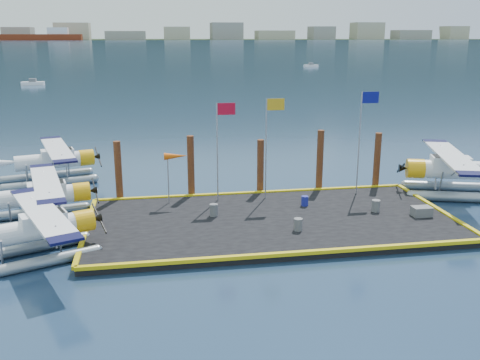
# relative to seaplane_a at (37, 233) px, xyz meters

# --- Properties ---
(ground) EXTENTS (4000.00, 4000.00, 0.00)m
(ground) POSITION_rel_seaplane_a_xyz_m (11.90, 2.77, -1.37)
(ground) COLOR #182E49
(ground) RESTS_ON ground
(dock) EXTENTS (20.00, 10.00, 0.40)m
(dock) POSITION_rel_seaplane_a_xyz_m (11.90, 2.77, -1.17)
(dock) COLOR black
(dock) RESTS_ON ground
(dock_bumpers) EXTENTS (20.25, 10.25, 0.18)m
(dock_bumpers) POSITION_rel_seaplane_a_xyz_m (11.90, 2.77, -0.88)
(dock_bumpers) COLOR gold
(dock_bumpers) RESTS_ON dock
(far_backdrop) EXTENTS (3050.00, 2050.00, 810.00)m
(far_backdrop) POSITION_rel_seaplane_a_xyz_m (251.81, 1740.29, 8.08)
(far_backdrop) COLOR black
(far_backdrop) RESTS_ON ground
(seaplane_a) EXTENTS (8.18, 8.63, 3.14)m
(seaplane_a) POSITION_rel_seaplane_a_xyz_m (0.00, 0.00, 0.00)
(seaplane_a) COLOR #8D949A
(seaplane_a) RESTS_ON ground
(seaplane_b) EXTENTS (8.20, 8.88, 3.15)m
(seaplane_b) POSITION_rel_seaplane_a_xyz_m (-0.79, 5.46, 0.01)
(seaplane_b) COLOR #8D949A
(seaplane_b) RESTS_ON ground
(seaplane_c) EXTENTS (8.78, 9.46, 3.37)m
(seaplane_c) POSITION_rel_seaplane_a_xyz_m (-1.50, 13.92, 0.10)
(seaplane_c) COLOR #8D949A
(seaplane_c) RESTS_ON ground
(seaplane_d) EXTENTS (9.70, 10.40, 3.71)m
(seaplane_d) POSITION_rel_seaplane_a_xyz_m (25.01, 6.09, 0.25)
(seaplane_d) COLOR #8D949A
(seaplane_d) RESTS_ON ground
(drum_0) EXTENTS (0.48, 0.48, 0.68)m
(drum_0) POSITION_rel_seaplane_a_xyz_m (8.81, 3.74, -0.63)
(drum_0) COLOR #595A5E
(drum_0) RESTS_ON dock
(drum_1) EXTENTS (0.46, 0.46, 0.65)m
(drum_1) POSITION_rel_seaplane_a_xyz_m (12.87, 0.70, -0.64)
(drum_1) COLOR #595A5E
(drum_1) RESTS_ON dock
(drum_2) EXTENTS (0.48, 0.48, 0.68)m
(drum_2) POSITION_rel_seaplane_a_xyz_m (18.14, 2.93, -0.63)
(drum_2) COLOR #595A5E
(drum_2) RESTS_ON dock
(drum_5) EXTENTS (0.42, 0.42, 0.59)m
(drum_5) POSITION_rel_seaplane_a_xyz_m (14.40, 4.67, -0.67)
(drum_5) COLOR navy
(drum_5) RESTS_ON dock
(crate) EXTENTS (1.07, 0.71, 0.53)m
(crate) POSITION_rel_seaplane_a_xyz_m (20.37, 1.76, -0.70)
(crate) COLOR #595A5E
(crate) RESTS_ON dock
(flagpole_red) EXTENTS (1.14, 0.08, 6.00)m
(flagpole_red) POSITION_rel_seaplane_a_xyz_m (9.61, 6.57, 3.03)
(flagpole_red) COLOR #94939B
(flagpole_red) RESTS_ON dock
(flagpole_yellow) EXTENTS (1.14, 0.08, 6.20)m
(flagpole_yellow) POSITION_rel_seaplane_a_xyz_m (12.60, 6.57, 3.15)
(flagpole_yellow) COLOR #94939B
(flagpole_yellow) RESTS_ON dock
(flagpole_blue) EXTENTS (1.14, 0.08, 6.50)m
(flagpole_blue) POSITION_rel_seaplane_a_xyz_m (18.60, 6.57, 3.32)
(flagpole_blue) COLOR #94939B
(flagpole_blue) RESTS_ON dock
(windsock) EXTENTS (1.40, 0.44, 3.12)m
(windsock) POSITION_rel_seaplane_a_xyz_m (6.87, 6.57, 1.86)
(windsock) COLOR #94939B
(windsock) RESTS_ON dock
(piling_0) EXTENTS (0.44, 0.44, 4.00)m
(piling_0) POSITION_rel_seaplane_a_xyz_m (3.40, 8.17, 0.63)
(piling_0) COLOR #411F12
(piling_0) RESTS_ON ground
(piling_1) EXTENTS (0.44, 0.44, 4.20)m
(piling_1) POSITION_rel_seaplane_a_xyz_m (7.90, 8.17, 0.73)
(piling_1) COLOR #411F12
(piling_1) RESTS_ON ground
(piling_2) EXTENTS (0.44, 0.44, 3.80)m
(piling_2) POSITION_rel_seaplane_a_xyz_m (12.40, 8.17, 0.53)
(piling_2) COLOR #411F12
(piling_2) RESTS_ON ground
(piling_3) EXTENTS (0.44, 0.44, 4.30)m
(piling_3) POSITION_rel_seaplane_a_xyz_m (16.40, 8.17, 0.78)
(piling_3) COLOR #411F12
(piling_3) RESTS_ON ground
(piling_4) EXTENTS (0.44, 0.44, 4.00)m
(piling_4) POSITION_rel_seaplane_a_xyz_m (20.40, 8.17, 0.63)
(piling_4) COLOR #411F12
(piling_4) RESTS_ON ground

